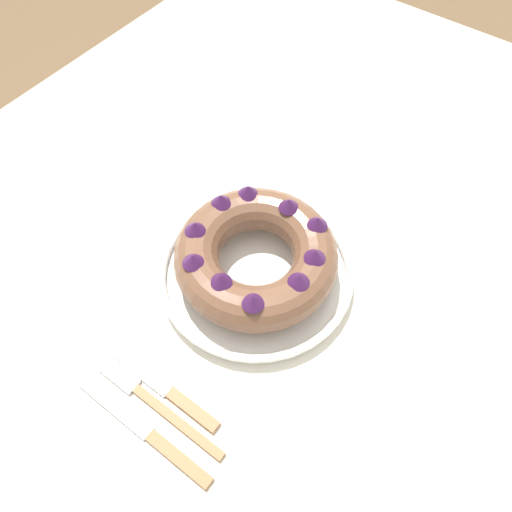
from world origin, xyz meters
name	(u,v)px	position (x,y,z in m)	size (l,w,h in m)	color
ground_plane	(259,406)	(0.00, 0.00, 0.00)	(8.00, 8.00, 0.00)	brown
dining_table	(262,285)	(0.00, 0.00, 0.69)	(1.57, 1.24, 0.76)	silver
serving_dish	(256,272)	(-0.03, -0.01, 0.78)	(0.29, 0.29, 0.03)	white
bundt_cake	(256,255)	(-0.03, -0.01, 0.82)	(0.24, 0.24, 0.08)	brown
fork	(151,401)	(-0.27, -0.01, 0.77)	(0.02, 0.21, 0.01)	#936038
serving_knife	(152,436)	(-0.30, -0.04, 0.77)	(0.02, 0.22, 0.01)	#936038
cake_knife	(171,393)	(-0.24, -0.03, 0.77)	(0.02, 0.18, 0.01)	#936038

